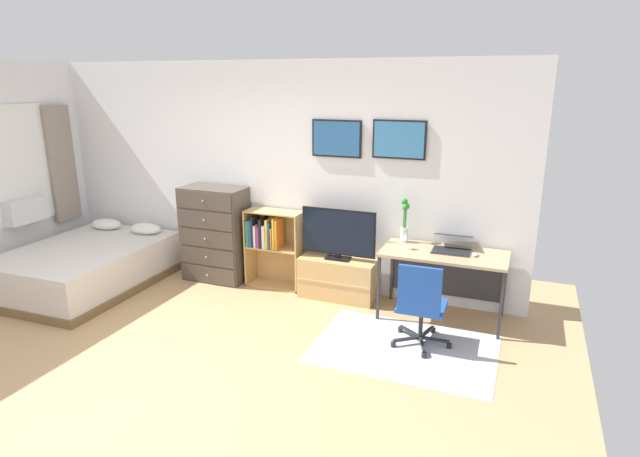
{
  "coord_description": "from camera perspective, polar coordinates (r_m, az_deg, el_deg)",
  "views": [
    {
      "loc": [
        2.89,
        -3.24,
        2.48
      ],
      "look_at": [
        1.0,
        1.5,
        1.02
      ],
      "focal_mm": 29.45,
      "sensor_mm": 36.0,
      "label": 1
    }
  ],
  "objects": [
    {
      "name": "laptop",
      "position": [
        5.71,
        14.19,
        -1.61
      ],
      "size": [
        0.4,
        0.43,
        0.17
      ],
      "rotation": [
        0.0,
        0.0,
        0.02
      ],
      "color": "#333338",
      "rests_on": "desk"
    },
    {
      "name": "bamboo_vase",
      "position": [
        5.83,
        9.2,
        0.94
      ],
      "size": [
        0.09,
        0.1,
        0.49
      ],
      "color": "silver",
      "rests_on": "desk"
    },
    {
      "name": "wine_glass",
      "position": [
        5.61,
        9.33,
        -0.91
      ],
      "size": [
        0.07,
        0.07,
        0.18
      ],
      "color": "silver",
      "rests_on": "desk"
    },
    {
      "name": "area_rug",
      "position": [
        5.2,
        9.16,
        -12.72
      ],
      "size": [
        1.7,
        1.2,
        0.01
      ],
      "primitive_type": "cube",
      "color": "#B2B7BC",
      "rests_on": "ground_plane"
    },
    {
      "name": "dresser",
      "position": [
        6.74,
        -11.32,
        -0.59
      ],
      "size": [
        0.81,
        0.46,
        1.2
      ],
      "color": "#4C4238",
      "rests_on": "ground_plane"
    },
    {
      "name": "desk",
      "position": [
        5.74,
        13.38,
        -3.52
      ],
      "size": [
        1.29,
        0.63,
        0.74
      ],
      "color": "tan",
      "rests_on": "ground_plane"
    },
    {
      "name": "bed",
      "position": [
        7.1,
        -23.98,
        -3.72
      ],
      "size": [
        1.52,
        2.06,
        0.64
      ],
      "rotation": [
        0.0,
        0.0,
        0.02
      ],
      "color": "brown",
      "rests_on": "ground_plane"
    },
    {
      "name": "bookshelf",
      "position": [
        6.44,
        -5.38,
        -1.42
      ],
      "size": [
        0.7,
        0.3,
        0.96
      ],
      "color": "tan",
      "rests_on": "ground_plane"
    },
    {
      "name": "ground_plane",
      "position": [
        5.0,
        -17.89,
        -14.62
      ],
      "size": [
        7.2,
        7.2,
        0.0
      ],
      "primitive_type": "plane",
      "color": "tan"
    },
    {
      "name": "office_chair",
      "position": [
        5.05,
        10.86,
        -8.0
      ],
      "size": [
        0.56,
        0.58,
        0.86
      ],
      "rotation": [
        0.0,
        0.0,
        0.02
      ],
      "color": "#232326",
      "rests_on": "ground_plane"
    },
    {
      "name": "television",
      "position": [
        5.97,
        1.99,
        -0.64
      ],
      "size": [
        0.88,
        0.16,
        0.59
      ],
      "color": "black",
      "rests_on": "tv_stand"
    },
    {
      "name": "tv_stand",
      "position": [
        6.17,
        2.02,
        -5.37
      ],
      "size": [
        0.89,
        0.41,
        0.48
      ],
      "color": "tan",
      "rests_on": "ground_plane"
    },
    {
      "name": "computer_mouse",
      "position": [
        5.58,
        16.51,
        -2.73
      ],
      "size": [
        0.06,
        0.1,
        0.03
      ],
      "primitive_type": "ellipsoid",
      "color": "silver",
      "rests_on": "desk"
    },
    {
      "name": "wall_back_with_posters",
      "position": [
        6.46,
        -5.12,
        5.86
      ],
      "size": [
        6.12,
        0.09,
        2.7
      ],
      "color": "white",
      "rests_on": "ground_plane"
    }
  ]
}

